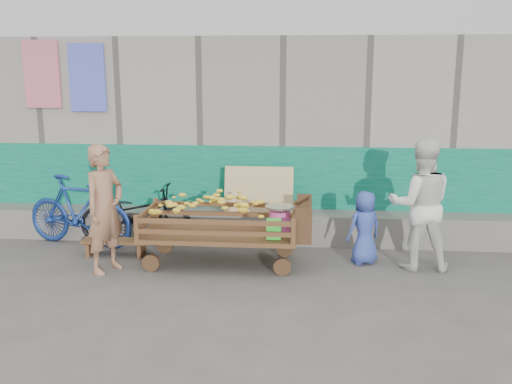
# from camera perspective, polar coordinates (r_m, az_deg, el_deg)

# --- Properties ---
(ground) EXTENTS (80.00, 80.00, 0.00)m
(ground) POSITION_cam_1_polar(r_m,az_deg,el_deg) (6.44, -4.15, -10.95)
(ground) COLOR #4D4C46
(ground) RESTS_ON ground
(building_wall) EXTENTS (12.00, 3.50, 3.00)m
(building_wall) POSITION_cam_1_polar(r_m,az_deg,el_deg) (10.00, -0.56, 6.12)
(building_wall) COLOR gray
(building_wall) RESTS_ON ground
(banana_cart) EXTENTS (2.20, 1.01, 0.94)m
(banana_cart) POSITION_cam_1_polar(r_m,az_deg,el_deg) (7.47, -3.92, -2.52)
(banana_cart) COLOR #502E1E
(banana_cart) RESTS_ON ground
(bench) EXTENTS (0.90, 0.27, 0.23)m
(bench) POSITION_cam_1_polar(r_m,az_deg,el_deg) (8.13, -13.87, -5.05)
(bench) COLOR #502E1E
(bench) RESTS_ON ground
(vendor_man) EXTENTS (0.61, 0.70, 1.63)m
(vendor_man) POSITION_cam_1_polar(r_m,az_deg,el_deg) (7.38, -14.89, -1.64)
(vendor_man) COLOR #98694C
(vendor_man) RESTS_ON ground
(woman) EXTENTS (0.82, 0.64, 1.68)m
(woman) POSITION_cam_1_polar(r_m,az_deg,el_deg) (7.54, 16.11, -1.23)
(woman) COLOR white
(woman) RESTS_ON ground
(child) EXTENTS (0.57, 0.50, 0.98)m
(child) POSITION_cam_1_polar(r_m,az_deg,el_deg) (7.64, 10.80, -3.51)
(child) COLOR #3349A1
(child) RESTS_ON ground
(bicycle_dark) EXTENTS (1.69, 0.63, 0.88)m
(bicycle_dark) POSITION_cam_1_polar(r_m,az_deg,el_deg) (8.53, -11.88, -2.24)
(bicycle_dark) COLOR black
(bicycle_dark) RESTS_ON ground
(bicycle_blue) EXTENTS (1.79, 0.90, 1.04)m
(bicycle_blue) POSITION_cam_1_polar(r_m,az_deg,el_deg) (8.64, -17.28, -1.80)
(bicycle_blue) COLOR navy
(bicycle_blue) RESTS_ON ground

